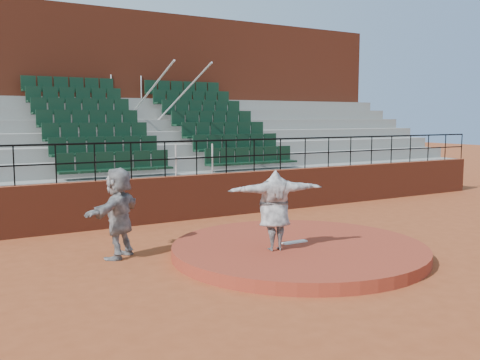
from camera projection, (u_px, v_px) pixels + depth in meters
name	position (u px, v px, depth m)	size (l,w,h in m)	color
ground	(299.00, 255.00, 11.63)	(90.00, 90.00, 0.00)	#944321
pitchers_mound	(299.00, 250.00, 11.61)	(5.50, 5.50, 0.25)	maroon
pitching_rubber	(295.00, 242.00, 11.72)	(0.60, 0.15, 0.03)	white
boundary_wall	(197.00, 197.00, 15.82)	(24.00, 0.30, 1.30)	maroon
wall_railing	(197.00, 150.00, 15.66)	(24.04, 0.05, 1.03)	black
seating_deck	(151.00, 161.00, 18.84)	(24.00, 5.97, 4.63)	gray
press_box_facade	(115.00, 104.00, 21.97)	(24.00, 3.00, 7.10)	maroon
pitcher	(275.00, 210.00, 11.01)	(2.05, 0.56, 1.67)	black
fielder	(119.00, 213.00, 11.36)	(1.80, 0.57, 1.94)	black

